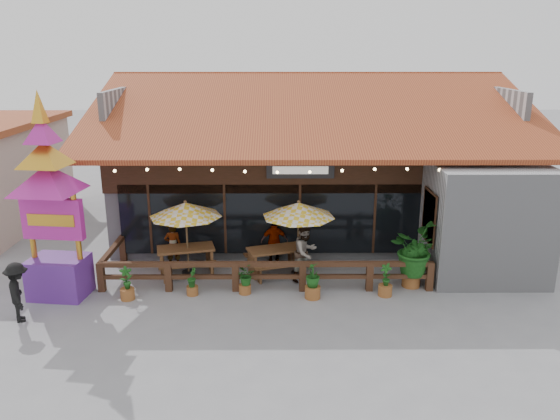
{
  "coord_description": "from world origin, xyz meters",
  "views": [
    {
      "loc": [
        -1.27,
        -15.52,
        6.97
      ],
      "look_at": [
        -1.16,
        1.5,
        1.93
      ],
      "focal_mm": 35.0,
      "sensor_mm": 36.0,
      "label": 1
    }
  ],
  "objects_px": {
    "umbrella_right": "(299,210)",
    "picnic_table_left": "(186,256)",
    "picnic_table_right": "(275,256)",
    "pedestrian": "(18,292)",
    "tropical_plant": "(413,250)",
    "thai_sign_tower": "(48,184)",
    "umbrella_left": "(186,210)"
  },
  "relations": [
    {
      "from": "umbrella_left",
      "to": "thai_sign_tower",
      "type": "distance_m",
      "value": 4.04
    },
    {
      "from": "picnic_table_right",
      "to": "pedestrian",
      "type": "height_order",
      "value": "pedestrian"
    },
    {
      "from": "picnic_table_right",
      "to": "tropical_plant",
      "type": "height_order",
      "value": "tropical_plant"
    },
    {
      "from": "picnic_table_left",
      "to": "pedestrian",
      "type": "xyz_separation_m",
      "value": [
        -3.9,
        -3.23,
        0.23
      ]
    },
    {
      "from": "picnic_table_right",
      "to": "pedestrian",
      "type": "bearing_deg",
      "value": -154.77
    },
    {
      "from": "pedestrian",
      "to": "picnic_table_right",
      "type": "bearing_deg",
      "value": -91.11
    },
    {
      "from": "umbrella_right",
      "to": "picnic_table_right",
      "type": "height_order",
      "value": "umbrella_right"
    },
    {
      "from": "umbrella_right",
      "to": "picnic_table_left",
      "type": "height_order",
      "value": "umbrella_right"
    },
    {
      "from": "tropical_plant",
      "to": "pedestrian",
      "type": "relative_size",
      "value": 1.26
    },
    {
      "from": "umbrella_left",
      "to": "pedestrian",
      "type": "height_order",
      "value": "umbrella_left"
    },
    {
      "from": "thai_sign_tower",
      "to": "pedestrian",
      "type": "xyz_separation_m",
      "value": [
        -0.48,
        -1.54,
        -2.56
      ]
    },
    {
      "from": "pedestrian",
      "to": "umbrella_right",
      "type": "bearing_deg",
      "value": -93.95
    },
    {
      "from": "umbrella_right",
      "to": "thai_sign_tower",
      "type": "distance_m",
      "value": 7.29
    },
    {
      "from": "umbrella_right",
      "to": "picnic_table_left",
      "type": "xyz_separation_m",
      "value": [
        -3.6,
        0.14,
        -1.57
      ]
    },
    {
      "from": "picnic_table_right",
      "to": "pedestrian",
      "type": "distance_m",
      "value": 7.49
    },
    {
      "from": "picnic_table_left",
      "to": "picnic_table_right",
      "type": "height_order",
      "value": "picnic_table_left"
    },
    {
      "from": "umbrella_left",
      "to": "pedestrian",
      "type": "relative_size",
      "value": 1.5
    },
    {
      "from": "picnic_table_left",
      "to": "umbrella_left",
      "type": "bearing_deg",
      "value": -39.92
    },
    {
      "from": "umbrella_right",
      "to": "pedestrian",
      "type": "height_order",
      "value": "umbrella_right"
    },
    {
      "from": "umbrella_right",
      "to": "pedestrian",
      "type": "xyz_separation_m",
      "value": [
        -7.5,
        -3.09,
        -1.33
      ]
    },
    {
      "from": "umbrella_right",
      "to": "picnic_table_left",
      "type": "relative_size",
      "value": 1.33
    },
    {
      "from": "umbrella_left",
      "to": "picnic_table_right",
      "type": "distance_m",
      "value": 3.21
    },
    {
      "from": "umbrella_right",
      "to": "tropical_plant",
      "type": "relative_size",
      "value": 1.36
    },
    {
      "from": "umbrella_left",
      "to": "picnic_table_left",
      "type": "height_order",
      "value": "umbrella_left"
    },
    {
      "from": "umbrella_right",
      "to": "umbrella_left",
      "type": "bearing_deg",
      "value": 178.68
    },
    {
      "from": "picnic_table_left",
      "to": "tropical_plant",
      "type": "relative_size",
      "value": 1.03
    },
    {
      "from": "tropical_plant",
      "to": "pedestrian",
      "type": "bearing_deg",
      "value": -168.99
    },
    {
      "from": "picnic_table_left",
      "to": "picnic_table_right",
      "type": "xyz_separation_m",
      "value": [
        2.88,
        -0.04,
        -0.02
      ]
    },
    {
      "from": "picnic_table_right",
      "to": "umbrella_left",
      "type": "bearing_deg",
      "value": -179.62
    },
    {
      "from": "umbrella_left",
      "to": "tropical_plant",
      "type": "bearing_deg",
      "value": -8.57
    },
    {
      "from": "picnic_table_right",
      "to": "tropical_plant",
      "type": "relative_size",
      "value": 1.04
    },
    {
      "from": "umbrella_left",
      "to": "umbrella_right",
      "type": "distance_m",
      "value": 3.53
    }
  ]
}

